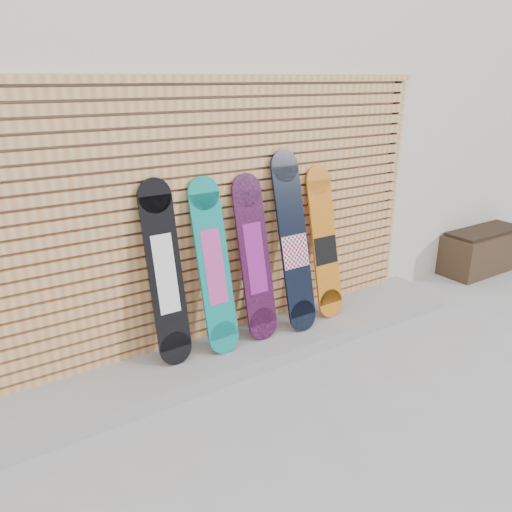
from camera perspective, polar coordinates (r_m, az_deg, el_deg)
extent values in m
plane|color=#98989B|center=(4.02, 5.28, -14.77)|extent=(80.00, 80.00, 0.00)
cube|color=beige|center=(6.61, -10.20, 15.43)|extent=(12.00, 5.00, 3.60)
cube|color=gray|center=(4.39, -1.84, -10.54)|extent=(4.60, 0.70, 0.12)
cube|color=tan|center=(4.57, -3.76, -8.13)|extent=(4.20, 0.05, 0.08)
cube|color=tan|center=(4.52, -3.79, -7.05)|extent=(4.20, 0.05, 0.08)
cube|color=tan|center=(4.48, -3.82, -5.94)|extent=(4.20, 0.05, 0.07)
cube|color=tan|center=(4.44, -3.84, -4.82)|extent=(4.20, 0.05, 0.07)
cube|color=tan|center=(4.40, -3.87, -3.67)|extent=(4.20, 0.05, 0.07)
cube|color=tan|center=(4.36, -3.90, -2.50)|extent=(4.20, 0.05, 0.07)
cube|color=tan|center=(4.33, -3.93, -1.31)|extent=(4.20, 0.05, 0.07)
cube|color=tan|center=(4.29, -3.96, -0.10)|extent=(4.20, 0.05, 0.07)
cube|color=tan|center=(4.26, -3.99, 1.12)|extent=(4.20, 0.05, 0.07)
cube|color=tan|center=(4.23, -4.02, 2.37)|extent=(4.20, 0.05, 0.08)
cube|color=tan|center=(4.20, -4.06, 3.63)|extent=(4.20, 0.05, 0.08)
cube|color=tan|center=(4.17, -4.09, 4.91)|extent=(4.20, 0.05, 0.08)
cube|color=tan|center=(4.15, -4.12, 6.20)|extent=(4.20, 0.05, 0.08)
cube|color=tan|center=(4.13, -4.15, 7.51)|extent=(4.20, 0.05, 0.08)
cube|color=tan|center=(4.11, -4.19, 8.83)|extent=(4.20, 0.05, 0.08)
cube|color=tan|center=(4.09, -4.22, 10.16)|extent=(4.20, 0.05, 0.08)
cube|color=tan|center=(4.08, -4.26, 11.51)|extent=(4.20, 0.05, 0.08)
cube|color=tan|center=(4.06, -4.29, 12.86)|extent=(4.20, 0.05, 0.08)
cube|color=tan|center=(4.05, -4.33, 14.22)|extent=(4.20, 0.05, 0.08)
cube|color=tan|center=(4.04, -4.36, 15.59)|extent=(4.20, 0.05, 0.08)
cube|color=tan|center=(4.04, -4.40, 16.96)|extent=(4.20, 0.05, 0.08)
cube|color=tan|center=(4.03, -4.44, 18.33)|extent=(4.20, 0.05, 0.08)
cube|color=black|center=(5.45, 14.82, 6.91)|extent=(0.06, 0.04, 2.23)
cube|color=tan|center=(4.03, -4.48, 19.60)|extent=(4.26, 0.07, 0.06)
cube|color=#332416|center=(6.76, 24.41, 0.52)|extent=(1.16, 0.48, 0.48)
cube|color=black|center=(6.69, 24.73, 2.62)|extent=(1.06, 0.39, 0.04)
cube|color=black|center=(3.90, -10.32, -2.04)|extent=(0.27, 0.25, 1.19)
cylinder|color=black|center=(4.06, -9.17, -10.34)|extent=(0.27, 0.07, 0.27)
cylinder|color=black|center=(3.82, -11.54, 6.79)|extent=(0.27, 0.07, 0.27)
cube|color=white|center=(3.90, -10.32, -2.04)|extent=(0.17, 0.14, 0.62)
cube|color=#0D7E7A|center=(4.03, -4.84, -1.24)|extent=(0.27, 0.30, 1.16)
cylinder|color=#0D7E7A|center=(4.17, -3.70, -9.25)|extent=(0.27, 0.08, 0.27)
cylinder|color=#0D7E7A|center=(3.98, -6.03, 7.15)|extent=(0.27, 0.08, 0.27)
cube|color=#D24AA1|center=(4.03, -4.84, -1.24)|extent=(0.17, 0.17, 0.60)
cube|color=black|center=(4.23, -0.13, -0.26)|extent=(0.28, 0.28, 1.13)
cylinder|color=black|center=(4.36, 0.80, -7.72)|extent=(0.28, 0.08, 0.28)
cylinder|color=black|center=(4.18, -1.11, 7.53)|extent=(0.28, 0.08, 0.28)
cube|color=#8D1C81|center=(4.23, -0.13, -0.26)|extent=(0.18, 0.16, 0.60)
cube|color=black|center=(4.39, 4.33, 1.57)|extent=(0.28, 0.34, 1.30)
cylinder|color=black|center=(4.52, 5.35, -6.79)|extent=(0.28, 0.09, 0.28)
cylinder|color=black|center=(4.36, 3.26, 10.23)|extent=(0.28, 0.09, 0.28)
cube|color=white|center=(4.40, 4.45, 0.53)|extent=(0.27, 0.10, 0.29)
cube|color=#CA6C15|center=(4.68, 7.82, 1.51)|extent=(0.27, 0.28, 1.14)
cylinder|color=#CA6C15|center=(4.80, 8.49, -5.34)|extent=(0.27, 0.08, 0.27)
cylinder|color=#CA6C15|center=(4.63, 7.11, 8.62)|extent=(0.27, 0.08, 0.27)
cube|color=black|center=(4.69, 7.90, 0.65)|extent=(0.26, 0.08, 0.26)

